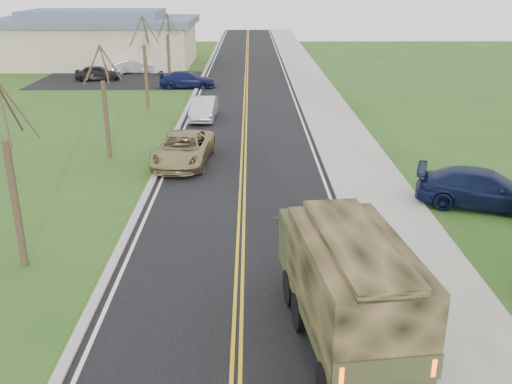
{
  "coord_description": "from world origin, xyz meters",
  "views": [
    {
      "loc": [
        0.36,
        -6.62,
        8.77
      ],
      "look_at": [
        0.55,
        11.92,
        1.8
      ],
      "focal_mm": 40.0,
      "sensor_mm": 36.0,
      "label": 1
    }
  ],
  "objects_px": {
    "military_truck": "(346,278)",
    "suv_champagne": "(183,149)",
    "sedan_silver": "(204,109)",
    "pickup_navy": "(484,189)"
  },
  "relations": [
    {
      "from": "suv_champagne",
      "to": "pickup_navy",
      "type": "xyz_separation_m",
      "value": [
        12.81,
        -5.94,
        0.01
      ]
    },
    {
      "from": "military_truck",
      "to": "suv_champagne",
      "type": "distance_m",
      "value": 16.18
    },
    {
      "from": "military_truck",
      "to": "pickup_navy",
      "type": "distance_m",
      "value": 11.63
    },
    {
      "from": "pickup_navy",
      "to": "sedan_silver",
      "type": "bearing_deg",
      "value": 57.59
    },
    {
      "from": "military_truck",
      "to": "sedan_silver",
      "type": "xyz_separation_m",
      "value": [
        -5.43,
        24.69,
        -1.13
      ]
    },
    {
      "from": "military_truck",
      "to": "sedan_silver",
      "type": "relative_size",
      "value": 1.54
    },
    {
      "from": "suv_champagne",
      "to": "pickup_navy",
      "type": "height_order",
      "value": "pickup_navy"
    },
    {
      "from": "suv_champagne",
      "to": "sedan_silver",
      "type": "xyz_separation_m",
      "value": [
        0.29,
        9.6,
        -0.05
      ]
    },
    {
      "from": "military_truck",
      "to": "sedan_silver",
      "type": "bearing_deg",
      "value": 95.28
    },
    {
      "from": "suv_champagne",
      "to": "pickup_navy",
      "type": "relative_size",
      "value": 1.03
    }
  ]
}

